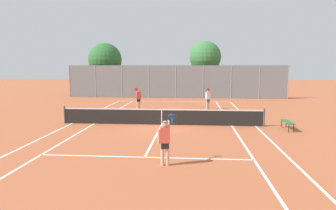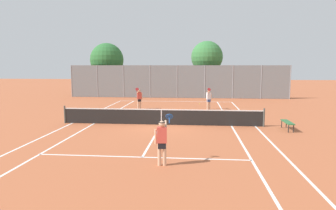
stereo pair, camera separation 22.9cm
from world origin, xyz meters
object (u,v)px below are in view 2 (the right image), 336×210
player_near_side (162,140)px  loose_tennis_ball_2 (141,103)px  tennis_net (161,116)px  courtside_bench (288,123)px  loose_tennis_ball_1 (230,120)px  tree_behind_left (106,61)px  player_far_left (139,98)px  loose_tennis_ball_0 (200,104)px  tree_behind_right (207,58)px  player_far_right (209,98)px

player_near_side → loose_tennis_ball_2: 17.52m
tennis_net → courtside_bench: size_ratio=8.00×
tennis_net → loose_tennis_ball_2: bearing=107.2°
player_near_side → loose_tennis_ball_1: (3.40, 9.25, -0.89)m
player_near_side → tree_behind_left: bearing=110.9°
player_far_left → courtside_bench: player_far_left is taller
loose_tennis_ball_0 → tree_behind_right: tree_behind_right is taller
courtside_bench → tree_behind_right: size_ratio=0.24×
tennis_net → loose_tennis_ball_1: 4.73m
tree_behind_left → courtside_bench: bearing=-49.7°
tennis_net → loose_tennis_ball_1: (4.26, 1.99, -0.48)m
tree_behind_right → courtside_bench: bearing=-78.3°
tennis_net → player_far_right: size_ratio=6.76×
player_far_left → loose_tennis_ball_2: bearing=98.3°
courtside_bench → tree_behind_left: tree_behind_left is taller
loose_tennis_ball_0 → tree_behind_right: 8.82m
tennis_net → tree_behind_left: 20.07m
player_near_side → loose_tennis_ball_2: player_near_side is taller
tree_behind_left → loose_tennis_ball_0: bearing=-35.3°
tennis_net → player_far_right: 7.33m
player_near_side → tree_behind_right: bearing=84.6°
player_near_side → tree_behind_left: tree_behind_left is taller
player_far_right → courtside_bench: size_ratio=1.18×
player_far_left → loose_tennis_ball_0: 6.14m
player_far_left → loose_tennis_ball_2: (-0.51, 3.46, -0.89)m
tennis_net → loose_tennis_ball_2: 10.27m
tennis_net → tree_behind_left: bearing=116.1°
player_near_side → player_far_right: (2.20, 13.91, 0.00)m
player_far_left → tree_behind_right: size_ratio=0.28×
loose_tennis_ball_0 → loose_tennis_ball_2: 5.43m
courtside_bench → loose_tennis_ball_0: bearing=113.5°
loose_tennis_ball_0 → loose_tennis_ball_1: (1.87, -7.91, 0.00)m
player_far_left → loose_tennis_ball_2: player_far_left is taller
loose_tennis_ball_0 → loose_tennis_ball_1: 8.13m
loose_tennis_ball_1 → player_near_side: bearing=-110.2°
player_far_left → player_near_side: bearing=-76.0°
loose_tennis_ball_2 → player_near_side: bearing=-77.1°
loose_tennis_ball_0 → player_far_left: bearing=-144.1°
loose_tennis_ball_2 → tennis_net: bearing=-72.8°
player_near_side → player_far_left: bearing=104.0°
tennis_net → player_near_side: player_near_side is taller
loose_tennis_ball_2 → tree_behind_right: bearing=51.0°
player_near_side → tree_behind_left: 26.94m
player_near_side → courtside_bench: bearing=46.3°
tree_behind_left → tree_behind_right: (11.90, -0.21, 0.27)m
tree_behind_left → player_far_right: bearing=-43.4°
player_near_side → player_far_right: same height
loose_tennis_ball_1 → tree_behind_left: (-12.94, 15.74, 4.08)m
loose_tennis_ball_0 → courtside_bench: (4.65, -10.70, 0.38)m
player_far_left → tree_behind_left: 13.33m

